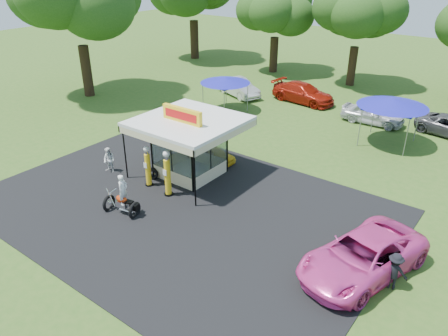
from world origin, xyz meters
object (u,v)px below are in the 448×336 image
Objects in this scene: gas_station_kiosk at (190,146)px; a_frame_sign at (333,271)px; spectator_east_b at (372,242)px; tent_west at (225,80)px; gas_pump_left at (148,167)px; bg_car_c at (373,113)px; kiosk_car at (214,154)px; spectator_west at (109,160)px; tent_east at (393,103)px; bg_car_b at (303,93)px; spectator_east_a at (394,271)px; pink_sedan at (363,256)px; bg_car_a at (239,87)px; motorcycle at (123,198)px; gas_pump_right at (167,174)px.

gas_station_kiosk is 5.08× the size of a_frame_sign.
spectator_east_b is (11.08, -1.24, -1.00)m from gas_station_kiosk.
tent_west is (-5.16, 10.23, 0.71)m from gas_station_kiosk.
gas_pump_left is 18.09m from bg_car_c.
kiosk_car is 1.85× the size of spectator_west.
tent_east is at bearing 5.05° from tent_west.
bg_car_c is (6.58, -1.45, -0.03)m from bg_car_b.
spectator_east_a is at bearing -70.59° from tent_east.
tent_west reaches higher than pink_sedan.
bg_car_a is (-5.66, 16.56, -0.37)m from gas_pump_left.
tent_west is at bearing 108.51° from gas_pump_left.
spectator_east_b is (0.62, 2.38, 0.24)m from a_frame_sign.
pink_sedan is 1.19m from spectator_east_b.
gas_station_kiosk is 3.45× the size of spectator_east_a.
gas_station_kiosk is 11.20m from spectator_east_b.
spectator_east_b reaches higher than kiosk_car.
spectator_west is (-14.41, 1.00, 0.22)m from a_frame_sign.
a_frame_sign is 20.97m from tent_west.
tent_east is at bearing -39.49° from kiosk_car.
pink_sedan is 1.30× the size of tent_east.
spectator_west is at bearing -84.60° from tent_west.
bg_car_c is at bearing 123.97° from tent_east.
pink_sedan reaches higher than bg_car_b.
kiosk_car is 12.09m from tent_east.
tent_east reaches higher than spectator_west.
pink_sedan is at bearing 2.98° from motorcycle.
motorcycle is at bearing -114.07° from tent_east.
spectator_east_a is 14.88m from tent_east.
gas_pump_right is 9.89m from a_frame_sign.
bg_car_b reaches higher than spectator_west.
a_frame_sign is 0.27× the size of tent_west.
gas_station_kiosk is 13.67m from tent_east.
gas_station_kiosk is 2.27× the size of gas_pump_left.
kiosk_car is at bearing 90.00° from gas_station_kiosk.
gas_station_kiosk is 3.54× the size of spectator_west.
spectator_east_b is 0.28× the size of bg_car_b.
gas_station_kiosk is 3.46× the size of spectator_east_b.
gas_station_kiosk reaches higher than pink_sedan.
bg_car_b is 7.19m from tent_west.
spectator_west is 0.27× the size of bg_car_b.
spectator_east_b is (-1.35, 1.30, -0.00)m from spectator_east_a.
tent_east is (-3.54, 12.59, 2.07)m from spectator_east_b.
a_frame_sign reaches higher than kiosk_car.
motorcycle is at bearing -100.90° from gas_pump_right.
spectator_west is at bearing -146.49° from gas_station_kiosk.
gas_pump_left is at bearing -4.98° from spectator_east_b.
gas_pump_left is 0.43× the size of bg_car_b.
spectator_west is at bearing 136.93° from motorcycle.
gas_station_kiosk reaches higher than spectator_east_b.
spectator_west reaches higher than kiosk_car.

